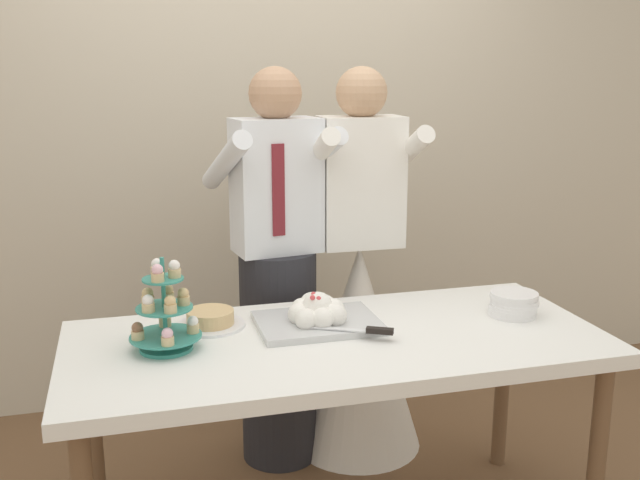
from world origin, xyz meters
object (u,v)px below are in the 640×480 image
Objects in this scene: round_cake at (210,319)px; person_groom at (278,291)px; dessert_table at (337,357)px; person_bride at (359,320)px; main_cake_tray at (318,315)px; plate_stack at (513,304)px; cupcake_stand at (165,314)px.

person_groom is at bearing 52.04° from round_cake.
dessert_table is 0.71m from person_bride.
main_cake_tray is 2.37× the size of plate_stack.
dessert_table is 0.64m from person_groom.
plate_stack is at bearing -6.16° from main_cake_tray.
plate_stack is 0.74× the size of round_cake.
cupcake_stand is at bearing -129.48° from person_groom.
main_cake_tray is 1.75× the size of round_cake.
main_cake_tray is at bearing 107.29° from dessert_table.
cupcake_stand is 0.73× the size of main_cake_tray.
dessert_table is 1.08× the size of person_groom.
main_cake_tray is 0.37m from round_cake.
person_bride reaches higher than dessert_table.
main_cake_tray is 0.52m from person_groom.
main_cake_tray is at bearing 173.84° from plate_stack.
person_bride is at bearing 32.14° from round_cake.
main_cake_tray is at bearing 8.59° from cupcake_stand.
person_groom is at bearing 141.52° from plate_stack.
dessert_table is at bearing -27.84° from round_cake.
round_cake is 0.14× the size of person_bride.
main_cake_tray is at bearing -121.69° from person_bride.
dessert_table is 7.50× the size of round_cake.
cupcake_stand is at bearing -132.88° from round_cake.
cupcake_stand is 1.09m from person_bride.
dessert_table is 5.90× the size of cupcake_stand.
person_bride reaches higher than plate_stack.
plate_stack is (0.68, 0.04, 0.12)m from dessert_table.
round_cake is (-0.40, 0.21, 0.10)m from dessert_table.
person_groom reaches higher than cupcake_stand.
plate_stack is 1.09m from round_cake.
plate_stack is 0.96m from person_groom.
person_bride is (0.29, 0.64, -0.12)m from dessert_table.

